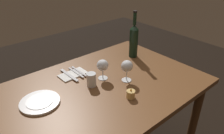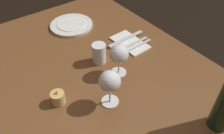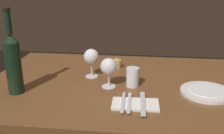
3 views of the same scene
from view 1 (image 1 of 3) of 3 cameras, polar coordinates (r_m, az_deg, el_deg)
The scene contains 11 objects.
dining_table at distance 1.44m, azimuth -2.12°, elevation -7.76°, with size 1.30×0.90×0.74m.
wine_glass_left at distance 1.40m, azimuth -2.55°, elevation 0.32°, with size 0.08×0.08×0.14m.
wine_glass_right at distance 1.38m, azimuth 4.04°, elevation 0.08°, with size 0.08×0.08×0.15m.
wine_bottle at distance 1.71m, azimuth 5.85°, elevation 7.26°, with size 0.07×0.07×0.38m.
water_tumbler at distance 1.36m, azimuth -5.54°, elevation -3.58°, with size 0.06×0.06×0.09m.
votive_candle at distance 1.27m, azimuth 5.05°, elevation -7.33°, with size 0.05×0.05×0.07m.
dinner_plate at distance 1.30m, azimuth -18.79°, elevation -8.91°, with size 0.23×0.23×0.02m.
folded_napkin at distance 1.52m, azimuth -10.46°, elevation -1.95°, with size 0.19×0.12×0.01m.
fork_inner at distance 1.52m, azimuth -9.68°, elevation -1.43°, with size 0.02×0.18×0.00m.
fork_outer at distance 1.53m, azimuth -8.89°, elevation -1.13°, with size 0.02×0.18×0.00m.
table_knife at distance 1.50m, azimuth -11.46°, elevation -2.11°, with size 0.03×0.21×0.00m.
Camera 1 is at (0.70, 0.91, 1.51)m, focal length 34.04 mm.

